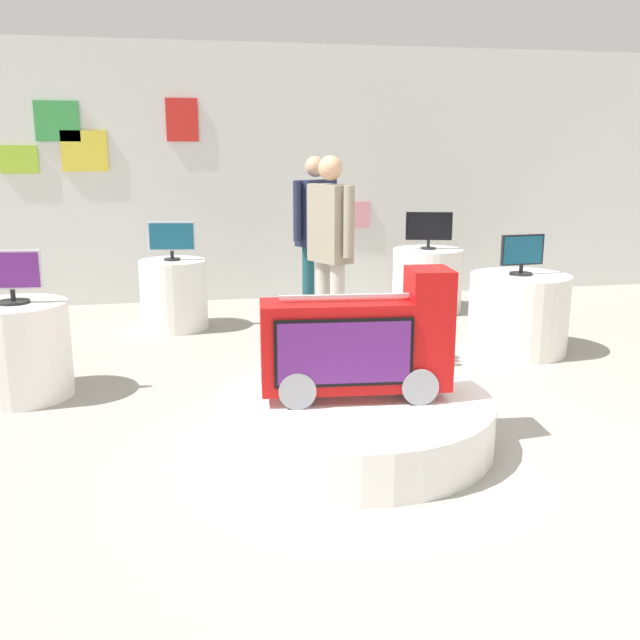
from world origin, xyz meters
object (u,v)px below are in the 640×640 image
at_px(display_pedestal_right_rear, 19,350).
at_px(tv_on_far_right, 429,228).
at_px(display_pedestal_left_rear, 174,295).
at_px(tv_on_center_rear, 522,253).
at_px(display_pedestal_far_right, 427,280).
at_px(shopper_browsing_near_truck, 330,246).
at_px(tv_on_left_rear, 171,238).
at_px(shopper_browsing_rear, 316,231).
at_px(main_display_pedestal, 354,420).
at_px(novelty_firetruck_tv, 359,346).
at_px(tv_on_right_rear, 11,275).
at_px(display_pedestal_center_rear, 518,313).

relative_size(display_pedestal_right_rear, tv_on_far_right, 1.45).
bearing_deg(tv_on_far_right, display_pedestal_left_rear, -173.47).
bearing_deg(display_pedestal_right_rear, tv_on_center_rear, 6.20).
relative_size(display_pedestal_far_right, shopper_browsing_near_truck, 0.45).
height_order(display_pedestal_left_rear, tv_on_center_rear, tv_on_center_rear).
height_order(tv_on_left_rear, shopper_browsing_near_truck, shopper_browsing_near_truck).
height_order(display_pedestal_right_rear, shopper_browsing_rear, shopper_browsing_rear).
bearing_deg(main_display_pedestal, tv_on_left_rear, 109.18).
bearing_deg(display_pedestal_far_right, display_pedestal_left_rear, -173.39).
relative_size(tv_on_left_rear, display_pedestal_right_rear, 0.64).
height_order(novelty_firetruck_tv, shopper_browsing_near_truck, shopper_browsing_near_truck).
bearing_deg(tv_on_center_rear, display_pedestal_right_rear, -173.80).
xyz_separation_m(tv_on_center_rear, display_pedestal_far_right, (-0.24, 1.84, -0.56)).
relative_size(display_pedestal_left_rear, shopper_browsing_near_truck, 0.41).
distance_m(display_pedestal_left_rear, shopper_browsing_near_truck, 2.27).
bearing_deg(tv_on_left_rear, display_pedestal_left_rear, 98.21).
bearing_deg(shopper_browsing_rear, tv_on_right_rear, -149.78).
bearing_deg(tv_on_right_rear, tv_on_center_rear, 6.25).
bearing_deg(display_pedestal_right_rear, main_display_pedestal, -30.40).
xyz_separation_m(tv_on_center_rear, display_pedestal_right_rear, (-4.25, -0.46, -0.56)).
height_order(novelty_firetruck_tv, display_pedestal_far_right, novelty_firetruck_tv).
height_order(main_display_pedestal, tv_on_center_rear, tv_on_center_rear).
bearing_deg(tv_on_far_right, main_display_pedestal, -115.62).
bearing_deg(tv_on_right_rear, display_pedestal_left_rear, 60.39).
bearing_deg(tv_on_right_rear, main_display_pedestal, -30.33).
relative_size(main_display_pedestal, tv_on_center_rear, 4.20).
bearing_deg(tv_on_far_right, tv_on_right_rear, -150.12).
distance_m(novelty_firetruck_tv, display_pedestal_center_rear, 2.68).
bearing_deg(display_pedestal_center_rear, main_display_pedestal, -137.79).
xyz_separation_m(display_pedestal_far_right, shopper_browsing_rear, (-1.47, -0.83, 0.68)).
relative_size(tv_on_left_rear, display_pedestal_center_rear, 0.54).
relative_size(novelty_firetruck_tv, shopper_browsing_rear, 0.67).
xyz_separation_m(display_pedestal_left_rear, tv_on_center_rear, (3.13, -1.51, 0.56)).
bearing_deg(tv_on_center_rear, display_pedestal_center_rear, 85.27).
bearing_deg(novelty_firetruck_tv, tv_on_right_rear, 149.75).
bearing_deg(display_pedestal_left_rear, main_display_pedestal, -70.83).
relative_size(tv_on_left_rear, tv_on_far_right, 0.94).
xyz_separation_m(display_pedestal_far_right, tv_on_far_right, (0.00, -0.00, 0.60)).
height_order(novelty_firetruck_tv, tv_on_right_rear, same).
bearing_deg(display_pedestal_right_rear, display_pedestal_left_rear, 60.33).
height_order(main_display_pedestal, display_pedestal_center_rear, display_pedestal_center_rear).
distance_m(display_pedestal_left_rear, tv_on_left_rear, 0.59).
bearing_deg(main_display_pedestal, display_pedestal_right_rear, 149.60).
height_order(main_display_pedestal, shopper_browsing_near_truck, shopper_browsing_near_truck).
distance_m(main_display_pedestal, display_pedestal_right_rear, 2.64).
xyz_separation_m(tv_on_center_rear, tv_on_far_right, (-0.24, 1.84, 0.05)).
bearing_deg(tv_on_left_rear, main_display_pedestal, -70.82).
bearing_deg(tv_on_left_rear, shopper_browsing_rear, -19.21).
bearing_deg(main_display_pedestal, tv_on_far_right, 64.38).
height_order(tv_on_left_rear, shopper_browsing_rear, shopper_browsing_rear).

